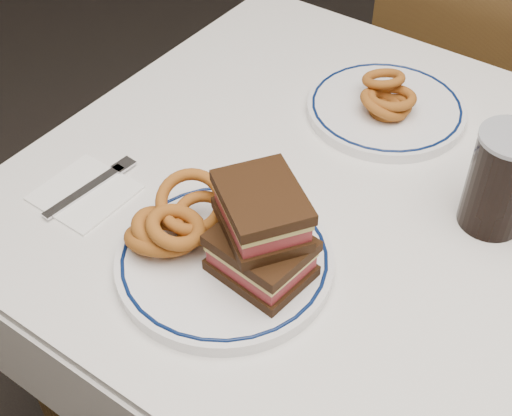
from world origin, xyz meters
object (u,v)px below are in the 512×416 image
Objects in this scene: chair_far at (488,80)px; beer_mug at (504,181)px; main_plate at (225,260)px; reuben_sandwich at (262,233)px; far_plate at (386,108)px.

beer_mug is at bearing -71.28° from chair_far.
main_plate is (-0.03, -0.92, 0.22)m from chair_far.
chair_far is 0.94m from main_plate.
reuben_sandwich is 0.33m from beer_mug.
beer_mug reaches higher than main_plate.
far_plate is at bearing 149.98° from beer_mug.
reuben_sandwich is 0.58× the size of far_plate.
chair_far reaches higher than reuben_sandwich.
chair_far is at bearing 108.72° from beer_mug.
beer_mug is 0.28m from far_plate.
chair_far is at bearing 88.18° from main_plate.
beer_mug is (0.20, 0.26, -0.00)m from reuben_sandwich.
chair_far is 3.95× the size of far_plate.
reuben_sandwich reaches higher than main_plate.
chair_far is 6.82× the size of beer_mug.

